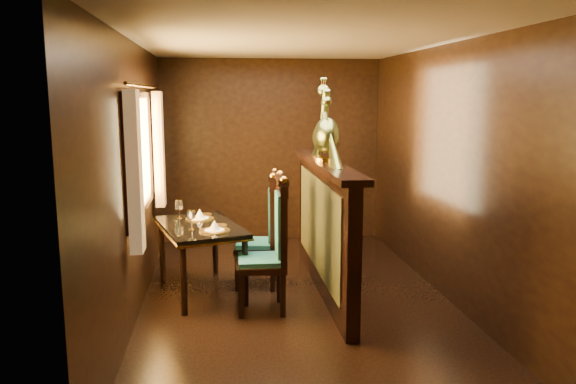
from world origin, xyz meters
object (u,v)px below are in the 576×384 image
Objects in this scene: dining_table at (200,231)px; peacock_left at (327,120)px; chair_right at (267,227)px; chair_left at (274,240)px; peacock_right at (323,125)px.

peacock_left is at bearing -23.92° from dining_table.
dining_table is 0.70m from chair_right.
chair_left is 1.58× the size of peacock_left.
peacock_left is 1.18× the size of peacock_right.
chair_left is 1.05× the size of chair_right.
chair_right is at bearing -5.40° from dining_table.
peacock_right is at bearing -14.78° from dining_table.
peacock_right is (0.57, 0.58, 1.03)m from chair_left.
dining_table is 1.05× the size of chair_left.
peacock_left reaches higher than peacock_right.
peacock_left is at bearing 34.80° from chair_left.
dining_table is 1.10× the size of chair_right.
peacock_left is (0.57, -0.31, 1.13)m from chair_right.
chair_left reaches higher than chair_right.
chair_right is at bearing 151.61° from peacock_left.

